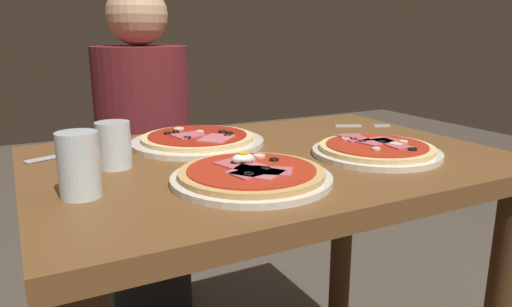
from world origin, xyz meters
TOP-DOWN VIEW (x-y plane):
  - dining_table at (0.00, 0.00)m, footprint 1.01×0.70m
  - pizza_foreground at (-0.12, -0.15)m, footprint 0.29×0.29m
  - pizza_across_left at (0.21, -0.11)m, footprint 0.28×0.28m
  - pizza_across_right at (-0.10, 0.17)m, footprint 0.32×0.32m
  - water_glass_near at (-0.32, 0.06)m, footprint 0.07×0.07m
  - water_glass_far at (-0.41, -0.09)m, footprint 0.07×0.07m
  - fork at (0.38, 0.17)m, footprint 0.15×0.08m
  - knife at (-0.38, 0.21)m, footprint 0.19×0.09m
  - diner_person at (-0.09, 0.73)m, footprint 0.32×0.32m

SIDE VIEW (x-z plane):
  - diner_person at x=-0.09m, z-range -0.03..1.15m
  - dining_table at x=0.00m, z-range 0.23..1.00m
  - fork at x=0.38m, z-range 0.76..0.77m
  - knife at x=-0.38m, z-range 0.76..0.77m
  - pizza_across_right at x=-0.10m, z-range 0.76..0.79m
  - pizza_across_left at x=0.21m, z-range 0.76..0.79m
  - pizza_foreground at x=-0.12m, z-range 0.75..0.80m
  - water_glass_near at x=-0.32m, z-range 0.76..0.85m
  - water_glass_far at x=-0.41m, z-range 0.75..0.86m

